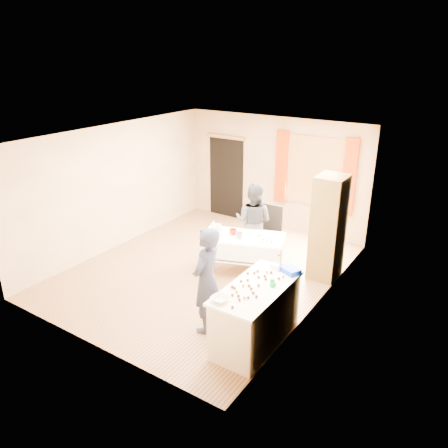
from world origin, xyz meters
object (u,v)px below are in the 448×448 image
Objects in this scene: party_table at (243,251)px; chair at (268,241)px; counter at (256,314)px; cabinet at (328,228)px; girl at (207,280)px; woman at (253,222)px.

chair reaches higher than party_table.
counter is at bearing -73.97° from party_table.
cabinet is 1.86× the size of chair.
cabinet reaches higher than girl.
counter is 0.93× the size of girl.
counter is (-0.10, -2.44, -0.52)m from cabinet.
chair is (-1.21, 2.66, -0.14)m from counter.
counter is 0.92× the size of party_table.
cabinet is 1.62m from party_table.
cabinet is at bearing 155.27° from girl.
woman reaches higher than counter.
girl is 2.56m from woman.
cabinet is 1.16× the size of party_table.
party_table is 1.02× the size of girl.
cabinet reaches higher than counter.
counter reaches higher than party_table.
woman reaches higher than party_table.
party_table is at bearing -171.35° from girl.
cabinet is 1.51m from woman.
party_table is at bearing 94.58° from woman.
chair is (-1.31, 0.22, -0.66)m from cabinet.
chair is 0.66× the size of woman.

